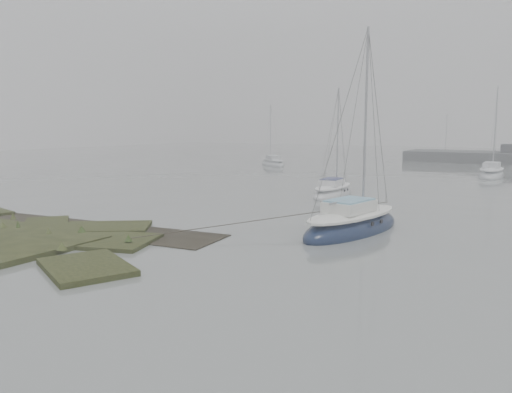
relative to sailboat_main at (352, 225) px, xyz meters
name	(u,v)px	position (x,y,z in m)	size (l,w,h in m)	color
ground	(365,182)	(-6.13, 20.08, -0.31)	(160.00, 160.00, 0.00)	slate
sailboat_main	(352,225)	(0.00, 0.00, 0.00)	(3.62, 7.37, 9.96)	#121D37
sailboat_white	(333,192)	(-5.29, 10.72, -0.06)	(2.10, 5.76, 8.03)	silver
sailboat_far_a	(273,163)	(-22.07, 32.54, -0.06)	(5.62, 5.10, 8.09)	#AAAEB3
sailboat_far_b	(491,174)	(2.79, 30.69, -0.02)	(2.18, 6.56, 9.24)	#B7BBC1
sailboat_far_c	(449,160)	(-4.57, 51.26, -0.09)	(5.19, 3.43, 6.99)	#B1B4BC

